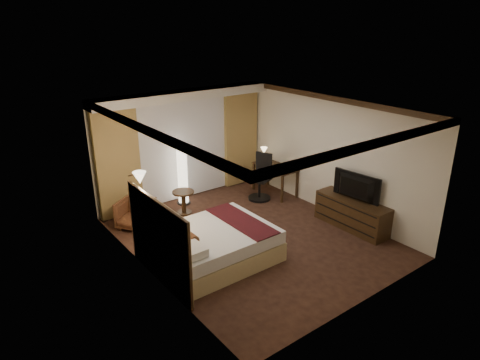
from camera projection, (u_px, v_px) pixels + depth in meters
floor at (252, 237)px, 8.87m from camera, size 4.50×5.50×0.01m
ceiling at (253, 108)px, 7.90m from camera, size 4.50×5.50×0.01m
back_wall at (182, 145)px, 10.43m from camera, size 4.50×0.02×2.70m
left_wall at (147, 205)px, 7.12m from camera, size 0.02×5.50×2.70m
right_wall at (330, 155)px, 9.66m from camera, size 0.02×5.50×2.70m
crown_molding at (253, 111)px, 7.93m from camera, size 4.50×5.50×0.12m
soffit at (185, 95)px, 9.80m from camera, size 4.50×0.50×0.20m
curtain_sheer at (184, 150)px, 10.41m from camera, size 2.48×0.04×2.45m
curtain_left_drape at (118, 164)px, 9.40m from camera, size 1.00×0.14×2.45m
curtain_right_drape at (241, 139)px, 11.32m from camera, size 1.00×0.14×2.45m
wall_sconce at (140, 178)px, 7.54m from camera, size 0.24×0.24×0.24m
bed at (214, 245)px, 7.94m from camera, size 2.15×1.68×0.63m
headboard at (159, 242)px, 7.17m from camera, size 0.12×1.98×1.50m
armchair at (136, 212)px, 9.18m from camera, size 0.90×0.92×0.69m
side_table at (184, 202)px, 9.86m from camera, size 0.50×0.50×0.55m
floor_lamp at (182, 174)px, 10.22m from camera, size 0.32×0.32×1.53m
desk at (275, 180)px, 10.94m from camera, size 0.55×1.20×0.75m
desk_lamp at (264, 155)px, 11.09m from camera, size 0.18×0.18×0.34m
office_chair at (260, 177)px, 10.52m from camera, size 0.73×0.73×1.16m
dresser at (352, 213)px, 9.18m from camera, size 0.50×1.67×0.65m
television at (354, 186)px, 8.94m from camera, size 0.74×1.15×0.14m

